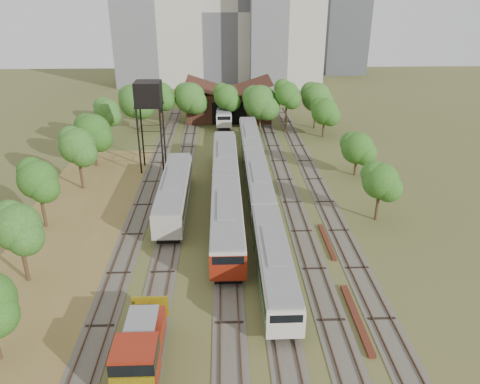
{
  "coord_description": "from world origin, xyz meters",
  "views": [
    {
      "loc": [
        -2.3,
        -33.26,
        24.07
      ],
      "look_at": [
        -0.41,
        15.49,
        2.5
      ],
      "focal_mm": 35.0,
      "sensor_mm": 36.0,
      "label": 1
    }
  ],
  "objects_px": {
    "railcar_red_set": "(226,188)",
    "water_tower": "(148,96)",
    "shunter_locomotive": "(141,351)",
    "railcar_green_set": "(259,185)"
  },
  "relations": [
    {
      "from": "railcar_red_set",
      "to": "water_tower",
      "type": "relative_size",
      "value": 2.78
    },
    {
      "from": "railcar_red_set",
      "to": "railcar_green_set",
      "type": "relative_size",
      "value": 0.66
    },
    {
      "from": "railcar_red_set",
      "to": "shunter_locomotive",
      "type": "relative_size",
      "value": 4.27
    },
    {
      "from": "railcar_red_set",
      "to": "water_tower",
      "type": "distance_m",
      "value": 17.93
    },
    {
      "from": "railcar_red_set",
      "to": "railcar_green_set",
      "type": "height_order",
      "value": "railcar_red_set"
    },
    {
      "from": "railcar_green_set",
      "to": "water_tower",
      "type": "distance_m",
      "value": 19.71
    },
    {
      "from": "shunter_locomotive",
      "to": "water_tower",
      "type": "relative_size",
      "value": 0.65
    },
    {
      "from": "railcar_green_set",
      "to": "shunter_locomotive",
      "type": "relative_size",
      "value": 6.43
    },
    {
      "from": "shunter_locomotive",
      "to": "railcar_green_set",
      "type": "bearing_deg",
      "value": 70.28
    },
    {
      "from": "railcar_red_set",
      "to": "railcar_green_set",
      "type": "bearing_deg",
      "value": 21.04
    }
  ]
}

